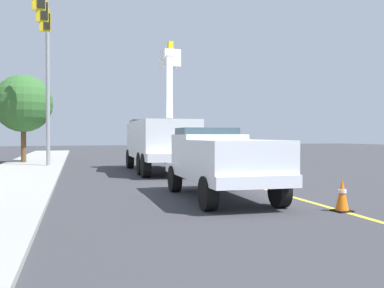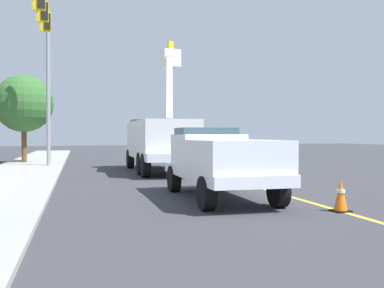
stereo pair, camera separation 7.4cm
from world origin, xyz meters
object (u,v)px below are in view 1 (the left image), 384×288
at_px(utility_bucket_truck, 159,140).
at_px(traffic_cone_leading, 342,195).
at_px(traffic_signal_mast, 45,47).
at_px(passing_minivan, 203,148).
at_px(traffic_cone_mid_front, 181,160).
at_px(service_pickup_truck, 221,160).

height_order(utility_bucket_truck, traffic_cone_leading, utility_bucket_truck).
bearing_deg(traffic_cone_leading, traffic_signal_mast, 20.02).
relative_size(utility_bucket_truck, traffic_cone_leading, 10.74).
distance_m(passing_minivan, traffic_cone_leading, 19.87).
height_order(passing_minivan, traffic_cone_leading, passing_minivan).
relative_size(traffic_cone_leading, traffic_signal_mast, 0.09).
distance_m(utility_bucket_truck, traffic_cone_mid_front, 3.94).
height_order(passing_minivan, traffic_signal_mast, traffic_signal_mast).
xyz_separation_m(traffic_cone_leading, traffic_signal_mast, (15.69, 5.71, 6.01)).
relative_size(passing_minivan, traffic_cone_leading, 6.36).
xyz_separation_m(service_pickup_truck, passing_minivan, (16.30, -6.53, -0.15)).
bearing_deg(service_pickup_truck, passing_minivan, -21.85).
bearing_deg(traffic_cone_mid_front, service_pickup_truck, 164.47).
xyz_separation_m(service_pickup_truck, traffic_cone_mid_front, (12.69, -3.53, -0.74)).
distance_m(utility_bucket_truck, passing_minivan, 8.46).
xyz_separation_m(passing_minivan, traffic_signal_mast, (-3.59, 10.49, 5.42)).
bearing_deg(traffic_signal_mast, traffic_cone_mid_front, -90.12).
relative_size(utility_bucket_truck, passing_minivan, 1.69).
bearing_deg(utility_bucket_truck, service_pickup_truck, 172.68).
bearing_deg(passing_minivan, service_pickup_truck, 158.15).
xyz_separation_m(utility_bucket_truck, passing_minivan, (6.58, -5.28, -0.64)).
xyz_separation_m(passing_minivan, traffic_cone_mid_front, (-3.61, 3.01, -0.59)).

